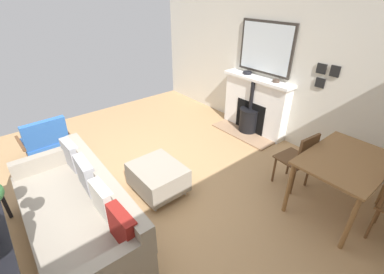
{
  "coord_description": "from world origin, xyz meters",
  "views": [
    {
      "loc": [
        1.07,
        2.7,
        2.47
      ],
      "look_at": [
        -0.87,
        0.34,
        0.72
      ],
      "focal_mm": 24.72,
      "sensor_mm": 36.0,
      "label": 1
    }
  ],
  "objects_px": {
    "armchair_accent": "(45,139)",
    "dining_chair_near_fireplace": "(300,157)",
    "ottoman": "(158,177)",
    "mantel_bowl_near": "(247,73)",
    "mantel_bowl_far": "(276,81)",
    "fireplace": "(254,108)",
    "sofa": "(80,213)",
    "dining_table": "(345,166)"
  },
  "relations": [
    {
      "from": "fireplace",
      "to": "ottoman",
      "type": "distance_m",
      "value": 2.43
    },
    {
      "from": "mantel_bowl_near",
      "to": "sofa",
      "type": "xyz_separation_m",
      "value": [
        3.49,
        0.73,
        -0.73
      ]
    },
    {
      "from": "fireplace",
      "to": "mantel_bowl_far",
      "type": "distance_m",
      "value": 0.71
    },
    {
      "from": "mantel_bowl_far",
      "to": "sofa",
      "type": "relative_size",
      "value": 0.06
    },
    {
      "from": "mantel_bowl_near",
      "to": "mantel_bowl_far",
      "type": "distance_m",
      "value": 0.63
    },
    {
      "from": "mantel_bowl_near",
      "to": "ottoman",
      "type": "relative_size",
      "value": 0.23
    },
    {
      "from": "fireplace",
      "to": "armchair_accent",
      "type": "height_order",
      "value": "fireplace"
    },
    {
      "from": "sofa",
      "to": "mantel_bowl_far",
      "type": "bearing_deg",
      "value": -178.39
    },
    {
      "from": "fireplace",
      "to": "ottoman",
      "type": "relative_size",
      "value": 1.97
    },
    {
      "from": "mantel_bowl_near",
      "to": "sofa",
      "type": "height_order",
      "value": "mantel_bowl_near"
    },
    {
      "from": "fireplace",
      "to": "mantel_bowl_far",
      "type": "relative_size",
      "value": 11.64
    },
    {
      "from": "ottoman",
      "to": "dining_chair_near_fireplace",
      "type": "height_order",
      "value": "dining_chair_near_fireplace"
    },
    {
      "from": "armchair_accent",
      "to": "dining_chair_near_fireplace",
      "type": "height_order",
      "value": "dining_chair_near_fireplace"
    },
    {
      "from": "mantel_bowl_near",
      "to": "sofa",
      "type": "bearing_deg",
      "value": 11.77
    },
    {
      "from": "sofa",
      "to": "ottoman",
      "type": "distance_m",
      "value": 1.07
    },
    {
      "from": "dining_table",
      "to": "dining_chair_near_fireplace",
      "type": "bearing_deg",
      "value": -89.1
    },
    {
      "from": "fireplace",
      "to": "sofa",
      "type": "distance_m",
      "value": 3.49
    },
    {
      "from": "armchair_accent",
      "to": "mantel_bowl_near",
      "type": "bearing_deg",
      "value": 162.5
    },
    {
      "from": "mantel_bowl_near",
      "to": "fireplace",
      "type": "bearing_deg",
      "value": 82.48
    },
    {
      "from": "armchair_accent",
      "to": "mantel_bowl_far",
      "type": "bearing_deg",
      "value": 153.37
    },
    {
      "from": "sofa",
      "to": "ottoman",
      "type": "bearing_deg",
      "value": -174.48
    },
    {
      "from": "mantel_bowl_near",
      "to": "sofa",
      "type": "distance_m",
      "value": 3.64
    },
    {
      "from": "ottoman",
      "to": "fireplace",
      "type": "bearing_deg",
      "value": -171.51
    },
    {
      "from": "mantel_bowl_near",
      "to": "dining_chair_near_fireplace",
      "type": "xyz_separation_m",
      "value": [
        0.9,
        1.75,
        -0.59
      ]
    },
    {
      "from": "ottoman",
      "to": "dining_chair_near_fireplace",
      "type": "xyz_separation_m",
      "value": [
        -1.53,
        1.12,
        0.25
      ]
    },
    {
      "from": "mantel_bowl_near",
      "to": "dining_table",
      "type": "distance_m",
      "value": 2.5
    },
    {
      "from": "mantel_bowl_far",
      "to": "dining_table",
      "type": "xyz_separation_m",
      "value": [
        0.9,
        1.66,
        -0.42
      ]
    },
    {
      "from": "sofa",
      "to": "ottoman",
      "type": "height_order",
      "value": "sofa"
    },
    {
      "from": "mantel_bowl_far",
      "to": "dining_table",
      "type": "distance_m",
      "value": 1.93
    },
    {
      "from": "ottoman",
      "to": "armchair_accent",
      "type": "bearing_deg",
      "value": -60.73
    },
    {
      "from": "fireplace",
      "to": "dining_chair_near_fireplace",
      "type": "xyz_separation_m",
      "value": [
        0.87,
        1.48,
        0.03
      ]
    },
    {
      "from": "armchair_accent",
      "to": "dining_chair_near_fireplace",
      "type": "relative_size",
      "value": 0.94
    },
    {
      "from": "mantel_bowl_far",
      "to": "dining_chair_near_fireplace",
      "type": "relative_size",
      "value": 0.14
    },
    {
      "from": "sofa",
      "to": "armchair_accent",
      "type": "height_order",
      "value": "sofa"
    },
    {
      "from": "mantel_bowl_far",
      "to": "ottoman",
      "type": "xyz_separation_m",
      "value": [
        2.43,
        -0.0,
        -0.83
      ]
    },
    {
      "from": "armchair_accent",
      "to": "dining_chair_near_fireplace",
      "type": "bearing_deg",
      "value": 131.35
    },
    {
      "from": "armchair_accent",
      "to": "dining_chair_near_fireplace",
      "type": "distance_m",
      "value": 3.75
    },
    {
      "from": "ottoman",
      "to": "armchair_accent",
      "type": "relative_size",
      "value": 0.89
    },
    {
      "from": "mantel_bowl_near",
      "to": "ottoman",
      "type": "bearing_deg",
      "value": 14.41
    },
    {
      "from": "sofa",
      "to": "dining_chair_near_fireplace",
      "type": "height_order",
      "value": "dining_chair_near_fireplace"
    },
    {
      "from": "fireplace",
      "to": "dining_chair_near_fireplace",
      "type": "distance_m",
      "value": 1.72
    },
    {
      "from": "fireplace",
      "to": "armchair_accent",
      "type": "distance_m",
      "value": 3.6
    }
  ]
}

